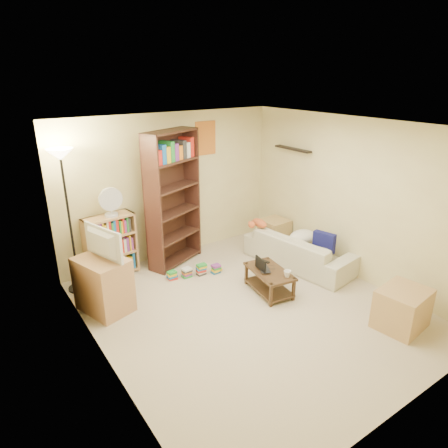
# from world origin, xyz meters

# --- Properties ---
(room) EXTENTS (4.50, 4.54, 2.52)m
(room) POSITION_xyz_m (0.00, 0.01, 1.62)
(room) COLOR #C7B895
(room) RESTS_ON ground
(sofa) EXTENTS (2.11, 1.30, 0.55)m
(sofa) POSITION_xyz_m (1.53, 0.60, 0.28)
(sofa) COLOR #BBB69B
(sofa) RESTS_ON ground
(navy_pillow) EXTENTS (0.20, 0.38, 0.33)m
(navy_pillow) POSITION_xyz_m (1.68, 0.21, 0.53)
(navy_pillow) COLOR #131556
(navy_pillow) RESTS_ON sofa
(cream_blanket) EXTENTS (0.51, 0.36, 0.22)m
(cream_blanket) POSITION_xyz_m (1.65, 0.66, 0.47)
(cream_blanket) COLOR silver
(cream_blanket) RESTS_ON sofa
(tabby_cat) EXTENTS (0.44, 0.20, 0.15)m
(tabby_cat) POSITION_xyz_m (1.18, 1.28, 0.63)
(tabby_cat) COLOR orange
(tabby_cat) RESTS_ON sofa
(coffee_table) EXTENTS (0.57, 0.87, 0.36)m
(coffee_table) POSITION_xyz_m (0.52, 0.20, 0.22)
(coffee_table) COLOR #46301B
(coffee_table) RESTS_ON ground
(laptop) EXTENTS (0.53, 0.51, 0.03)m
(laptop) POSITION_xyz_m (0.52, 0.26, 0.37)
(laptop) COLOR black
(laptop) RESTS_ON coffee_table
(laptop_screen) EXTENTS (0.05, 0.27, 0.18)m
(laptop_screen) POSITION_xyz_m (0.41, 0.27, 0.47)
(laptop_screen) COLOR white
(laptop_screen) RESTS_ON laptop
(mug) EXTENTS (0.18, 0.18, 0.10)m
(mug) POSITION_xyz_m (0.60, -0.09, 0.41)
(mug) COLOR white
(mug) RESTS_ON coffee_table
(tv_remote) EXTENTS (0.07, 0.15, 0.02)m
(tv_remote) POSITION_xyz_m (0.66, 0.45, 0.37)
(tv_remote) COLOR black
(tv_remote) RESTS_ON coffee_table
(tv_stand) EXTENTS (0.70, 0.84, 0.77)m
(tv_stand) POSITION_xyz_m (-1.65, 1.14, 0.38)
(tv_stand) COLOR tan
(tv_stand) RESTS_ON ground
(television) EXTENTS (0.81, 0.52, 0.43)m
(television) POSITION_xyz_m (-1.65, 1.14, 0.99)
(television) COLOR black
(television) RESTS_ON tv_stand
(tall_bookshelf) EXTENTS (1.07, 0.70, 2.26)m
(tall_bookshelf) POSITION_xyz_m (-0.14, 1.90, 1.19)
(tall_bookshelf) COLOR #422219
(tall_bookshelf) RESTS_ON ground
(short_bookshelf) EXTENTS (0.82, 0.40, 1.02)m
(short_bookshelf) POSITION_xyz_m (-1.21, 2.05, 0.51)
(short_bookshelf) COLOR tan
(short_bookshelf) RESTS_ON ground
(desk_fan) EXTENTS (0.36, 0.20, 0.46)m
(desk_fan) POSITION_xyz_m (-1.15, 2.00, 1.25)
(desk_fan) COLOR silver
(desk_fan) RESTS_ON short_bookshelf
(floor_lamp) EXTENTS (0.36, 0.36, 2.15)m
(floor_lamp) POSITION_xyz_m (-1.80, 1.92, 1.71)
(floor_lamp) COLOR black
(floor_lamp) RESTS_ON ground
(side_table) EXTENTS (0.49, 0.49, 0.52)m
(side_table) POSITION_xyz_m (1.72, 1.45, 0.26)
(side_table) COLOR tan
(side_table) RESTS_ON ground
(end_cabinet) EXTENTS (0.69, 0.60, 0.53)m
(end_cabinet) POSITION_xyz_m (1.36, -1.43, 0.26)
(end_cabinet) COLOR tan
(end_cabinet) RESTS_ON ground
(book_stacks) EXTENTS (0.86, 0.34, 0.19)m
(book_stacks) POSITION_xyz_m (-0.13, 1.27, 0.08)
(book_stacks) COLOR red
(book_stacks) RESTS_ON ground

